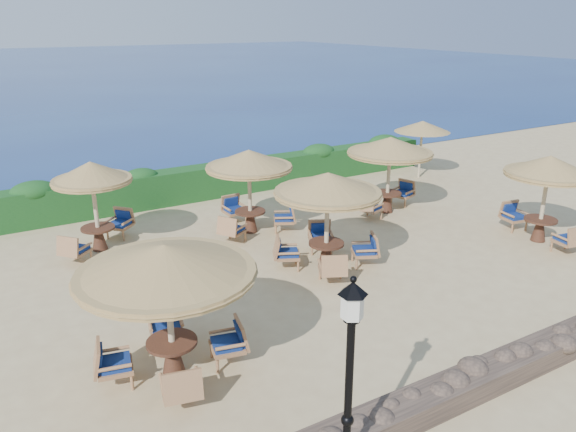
{
  "coord_description": "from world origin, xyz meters",
  "views": [
    {
      "loc": [
        -8.72,
        -11.83,
        6.42
      ],
      "look_at": [
        -1.37,
        0.61,
        1.3
      ],
      "focal_mm": 35.0,
      "sensor_mm": 36.0,
      "label": 1
    }
  ],
  "objects": [
    {
      "name": "cafe_set_0",
      "position": [
        -5.96,
        -2.87,
        1.93
      ],
      "size": [
        3.3,
        3.3,
        2.65
      ],
      "color": "#CBB78F",
      "rests_on": "ground"
    },
    {
      "name": "cafe_set_5",
      "position": [
        3.69,
        2.39,
        2.03
      ],
      "size": [
        2.91,
        2.91,
        2.65
      ],
      "color": "#CBB78F",
      "rests_on": "ground"
    },
    {
      "name": "ground",
      "position": [
        0.0,
        0.0,
        0.0
      ],
      "size": [
        120.0,
        120.0,
        0.0
      ],
      "primitive_type": "plane",
      "color": "tan",
      "rests_on": "ground"
    },
    {
      "name": "lamp_post",
      "position": [
        -4.8,
        -6.8,
        1.55
      ],
      "size": [
        0.44,
        0.44,
        3.31
      ],
      "color": "black",
      "rests_on": "ground"
    },
    {
      "name": "stone_wall",
      "position": [
        0.0,
        -6.2,
        0.22
      ],
      "size": [
        15.0,
        0.65,
        0.44
      ],
      "primitive_type": "cube",
      "color": "brown",
      "rests_on": "ground"
    },
    {
      "name": "cafe_set_4",
      "position": [
        -1.28,
        3.09,
        1.88
      ],
      "size": [
        2.77,
        2.76,
        2.65
      ],
      "color": "#CBB78F",
      "rests_on": "ground"
    },
    {
      "name": "sea",
      "position": [
        0.0,
        70.0,
        0.0
      ],
      "size": [
        160.0,
        160.0,
        0.0
      ],
      "primitive_type": "plane",
      "color": "navy",
      "rests_on": "ground"
    },
    {
      "name": "cafe_set_1",
      "position": [
        -0.71,
        -0.31,
        1.84
      ],
      "size": [
        2.86,
        2.86,
        2.65
      ],
      "color": "#CBB78F",
      "rests_on": "ground"
    },
    {
      "name": "extra_parasol",
      "position": [
        7.8,
        5.2,
        2.17
      ],
      "size": [
        2.3,
        2.3,
        2.41
      ],
      "color": "#CBB78F",
      "rests_on": "ground"
    },
    {
      "name": "hedge",
      "position": [
        0.0,
        7.2,
        0.6
      ],
      "size": [
        18.0,
        0.9,
        1.2
      ],
      "primitive_type": "cube",
      "color": "#143E18",
      "rests_on": "ground"
    },
    {
      "name": "cafe_set_2",
      "position": [
        5.91,
        -2.04,
        1.95
      ],
      "size": [
        2.52,
        2.87,
        2.65
      ],
      "color": "#CBB78F",
      "rests_on": "ground"
    },
    {
      "name": "cafe_set_3",
      "position": [
        -5.75,
        4.03,
        1.87
      ],
      "size": [
        2.55,
        2.39,
        2.65
      ],
      "color": "#CBB78F",
      "rests_on": "ground"
    }
  ]
}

